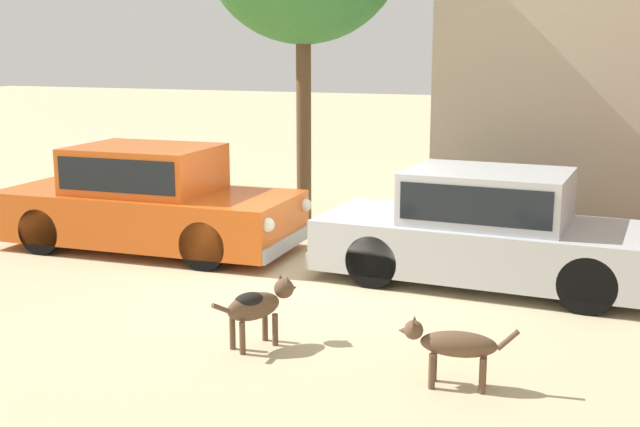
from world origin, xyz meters
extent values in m
plane|color=tan|center=(0.00, 0.00, 0.00)|extent=(80.00, 80.00, 0.00)
cube|color=#D15619|center=(-2.77, 0.95, 0.51)|extent=(4.43, 1.94, 0.72)
cube|color=#D15619|center=(-2.81, 0.95, 1.20)|extent=(2.06, 1.61, 0.67)
cube|color=black|center=(-2.81, 0.95, 1.21)|extent=(1.90, 1.63, 0.47)
cube|color=#999BA0|center=(-0.60, 1.02, 0.26)|extent=(0.18, 1.76, 0.20)
cube|color=#999BA0|center=(-4.93, 0.87, 0.26)|extent=(0.18, 1.76, 0.20)
sphere|color=silver|center=(-0.60, 1.74, 0.67)|extent=(0.20, 0.20, 0.20)
sphere|color=silver|center=(-0.55, 0.31, 0.67)|extent=(0.20, 0.20, 0.20)
cube|color=red|center=(-4.96, 1.65, 0.69)|extent=(0.05, 0.18, 0.18)
cylinder|color=black|center=(-1.49, 1.79, 0.34)|extent=(0.68, 0.22, 0.68)
cylinder|color=black|center=(-1.43, 0.20, 0.34)|extent=(0.68, 0.22, 0.68)
cylinder|color=black|center=(-4.10, 1.70, 0.34)|extent=(0.68, 0.22, 0.68)
cylinder|color=black|center=(-4.05, 0.11, 0.34)|extent=(0.68, 0.22, 0.68)
cube|color=#B2B5BA|center=(2.23, 0.96, 0.47)|extent=(4.34, 1.89, 0.65)
cube|color=#B2B5BA|center=(2.19, 0.96, 1.12)|extent=(2.03, 1.56, 0.65)
cube|color=black|center=(2.19, 0.96, 1.13)|extent=(1.87, 1.57, 0.45)
cube|color=#999BA0|center=(0.12, 1.05, 0.26)|extent=(0.19, 1.68, 0.20)
cube|color=red|center=(0.15, 1.79, 0.64)|extent=(0.05, 0.18, 0.18)
cube|color=red|center=(0.09, 0.31, 0.64)|extent=(0.05, 0.18, 0.18)
cylinder|color=black|center=(3.54, 1.66, 0.33)|extent=(0.68, 0.23, 0.67)
cylinder|color=black|center=(3.48, 0.15, 0.33)|extent=(0.68, 0.23, 0.67)
cylinder|color=black|center=(0.98, 1.77, 0.33)|extent=(0.68, 0.23, 0.67)
cylinder|color=black|center=(0.92, 0.26, 0.33)|extent=(0.68, 0.23, 0.67)
cylinder|color=brown|center=(0.46, -1.95, 0.16)|extent=(0.06, 0.06, 0.33)
cylinder|color=brown|center=(0.62, -2.04, 0.16)|extent=(0.06, 0.06, 0.33)
cylinder|color=brown|center=(0.26, -2.29, 0.16)|extent=(0.06, 0.06, 0.33)
cylinder|color=brown|center=(0.42, -2.38, 0.16)|extent=(0.06, 0.06, 0.33)
ellipsoid|color=brown|center=(0.44, -2.16, 0.43)|extent=(0.51, 0.64, 0.27)
ellipsoid|color=black|center=(0.42, -2.20, 0.50)|extent=(0.36, 0.40, 0.15)
sphere|color=brown|center=(0.63, -1.84, 0.54)|extent=(0.21, 0.21, 0.21)
cone|color=brown|center=(0.68, -1.75, 0.53)|extent=(0.16, 0.16, 0.11)
cone|color=brown|center=(0.58, -1.81, 0.63)|extent=(0.10, 0.10, 0.09)
cone|color=brown|center=(0.68, -1.87, 0.63)|extent=(0.10, 0.10, 0.09)
cylinder|color=brown|center=(0.25, -2.49, 0.48)|extent=(0.15, 0.20, 0.14)
cylinder|color=brown|center=(2.34, -2.51, 0.16)|extent=(0.06, 0.06, 0.32)
cylinder|color=brown|center=(2.31, -2.34, 0.16)|extent=(0.06, 0.06, 0.32)
cylinder|color=brown|center=(2.77, -2.45, 0.16)|extent=(0.06, 0.06, 0.32)
cylinder|color=brown|center=(2.75, -2.28, 0.16)|extent=(0.06, 0.06, 0.32)
ellipsoid|color=brown|center=(2.54, -2.40, 0.40)|extent=(0.70, 0.32, 0.23)
sphere|color=brown|center=(2.15, -2.45, 0.50)|extent=(0.17, 0.17, 0.17)
cone|color=brown|center=(2.06, -2.46, 0.49)|extent=(0.11, 0.11, 0.10)
cone|color=brown|center=(2.16, -2.50, 0.58)|extent=(0.07, 0.07, 0.08)
cone|color=brown|center=(2.14, -2.40, 0.58)|extent=(0.07, 0.07, 0.08)
cylinder|color=brown|center=(2.96, -2.34, 0.48)|extent=(0.20, 0.07, 0.20)
cylinder|color=brown|center=(-1.19, 3.13, 1.65)|extent=(0.24, 0.24, 3.30)
camera|label=1|loc=(3.86, -9.15, 2.97)|focal=45.81mm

